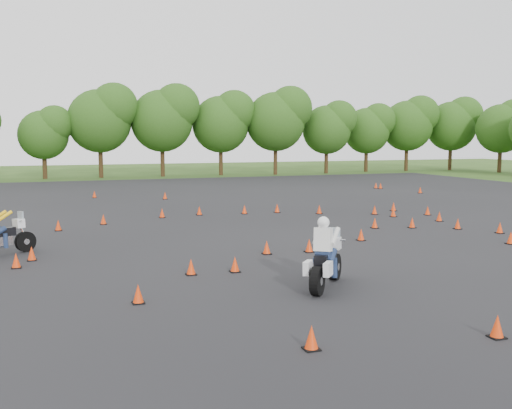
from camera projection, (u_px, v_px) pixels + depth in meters
The scene contains 6 objects.
ground at pixel (293, 250), 20.59m from camera, with size 140.00×140.00×0.00m, color #2D5119.
asphalt_pad at pixel (241, 225), 26.20m from camera, with size 62.00×62.00×0.00m, color black.
treeline at pixel (150, 132), 52.37m from camera, with size 87.10×32.30×9.98m.
traffic_cones at pixel (237, 223), 25.32m from camera, with size 36.29×32.79×0.45m.
rider_yellow at pixel (1, 229), 19.46m from camera, with size 2.40×0.74×1.85m, color yellow, non-canonical shape.
rider_white at pixel (327, 252), 15.28m from camera, with size 2.53×0.78×1.95m, color silver, non-canonical shape.
Camera 1 is at (-8.09, -18.62, 4.03)m, focal length 40.00 mm.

